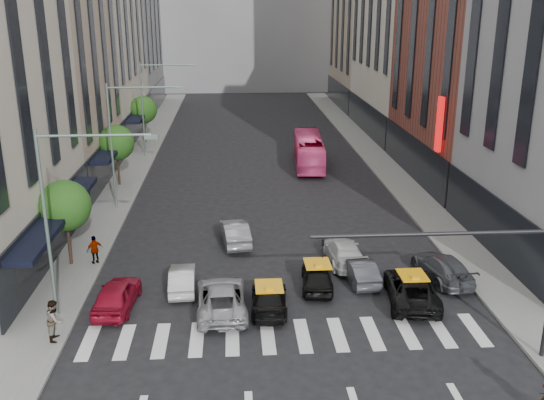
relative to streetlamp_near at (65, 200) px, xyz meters
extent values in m
plane|color=black|center=(10.04, -4.00, -5.90)|extent=(160.00, 160.00, 0.00)
cube|color=slate|center=(-1.46, 26.00, -5.83)|extent=(3.00, 96.00, 0.15)
cube|color=slate|center=(21.54, 26.00, -5.83)|extent=(3.00, 96.00, 0.15)
cube|color=tan|center=(-6.96, 24.00, 6.10)|extent=(8.00, 16.00, 24.00)
cube|color=brown|center=(27.04, 23.00, 7.10)|extent=(8.00, 18.00, 26.00)
cube|color=tan|center=(27.04, 61.00, 8.10)|extent=(8.00, 18.00, 28.00)
cylinder|color=black|center=(-1.76, 6.00, -4.18)|extent=(0.18, 0.18, 3.15)
sphere|color=#224714|center=(-1.76, 6.00, -2.24)|extent=(2.88, 2.88, 2.88)
cylinder|color=black|center=(-1.76, 22.00, -4.18)|extent=(0.18, 0.18, 3.15)
sphere|color=#224714|center=(-1.76, 22.00, -2.24)|extent=(2.88, 2.88, 2.88)
cylinder|color=black|center=(-1.76, 38.00, -4.18)|extent=(0.18, 0.18, 3.15)
sphere|color=#224714|center=(-1.76, 38.00, -2.24)|extent=(2.88, 2.88, 2.88)
cylinder|color=gray|center=(-0.96, 0.00, -1.25)|extent=(0.16, 0.16, 9.00)
cylinder|color=gray|center=(1.54, 0.00, 2.95)|extent=(5.00, 0.12, 0.12)
cube|color=gray|center=(4.04, 0.00, 2.85)|extent=(0.60, 0.25, 0.18)
cylinder|color=gray|center=(-0.96, 16.00, -1.25)|extent=(0.16, 0.16, 9.00)
cylinder|color=gray|center=(1.54, 16.00, 2.95)|extent=(5.00, 0.12, 0.12)
cube|color=gray|center=(4.04, 16.00, 2.85)|extent=(0.60, 0.25, 0.18)
cylinder|color=gray|center=(-0.96, 32.00, -1.25)|extent=(0.16, 0.16, 9.00)
cylinder|color=gray|center=(1.54, 32.00, 2.95)|extent=(5.00, 0.12, 0.12)
cube|color=gray|center=(4.04, 32.00, 2.85)|extent=(0.60, 0.25, 0.18)
cylinder|color=black|center=(15.54, -5.00, -0.10)|extent=(10.00, 0.16, 0.16)
imported|color=black|center=(11.04, -5.00, -0.60)|extent=(0.13, 0.16, 0.80)
cube|color=red|center=(22.64, 16.00, 0.10)|extent=(0.30, 0.70, 4.00)
imported|color=maroon|center=(1.80, 0.69, -5.17)|extent=(2.10, 4.44, 1.47)
imported|color=#B8B8B8|center=(4.84, 2.54, -5.28)|extent=(1.48, 3.82, 1.24)
imported|color=#A0A0A5|center=(6.94, 0.08, -5.18)|extent=(2.57, 5.27, 1.44)
imported|color=black|center=(9.26, 0.08, -5.28)|extent=(1.95, 4.35, 1.24)
imported|color=black|center=(11.94, 2.30, -5.22)|extent=(1.99, 4.15, 1.37)
imported|color=#3E3F45|center=(14.34, 2.98, -5.26)|extent=(1.66, 4.00, 1.29)
imported|color=black|center=(16.46, 0.45, -5.19)|extent=(3.04, 5.43, 1.43)
imported|color=#484B50|center=(18.88, 2.89, -5.21)|extent=(2.59, 5.04, 1.40)
imported|color=#929397|center=(7.65, 8.87, -5.18)|extent=(2.10, 4.58, 1.46)
imported|color=silver|center=(13.92, 5.42, -5.21)|extent=(2.11, 4.86, 1.39)
imported|color=#F8498F|center=(14.61, 27.56, -4.47)|extent=(3.15, 10.47, 2.87)
imported|color=gray|center=(-0.36, -2.29, -4.81)|extent=(0.75, 0.95, 1.89)
imported|color=gray|center=(-0.36, 5.98, -4.92)|extent=(1.04, 0.87, 1.66)
camera|label=1|loc=(7.65, -26.59, 8.47)|focal=40.00mm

